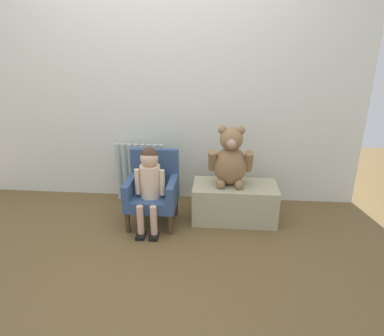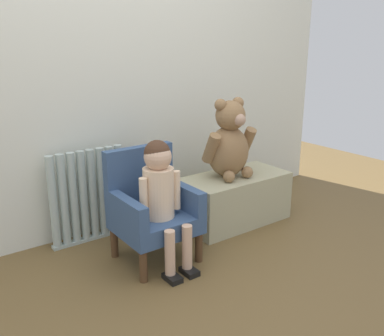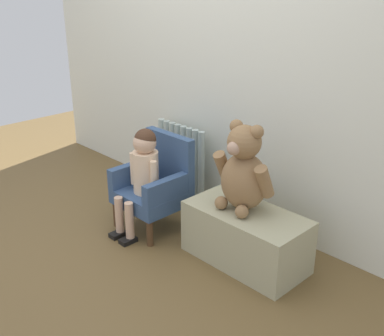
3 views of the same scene
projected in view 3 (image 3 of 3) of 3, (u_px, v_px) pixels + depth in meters
ground_plane at (86, 256)px, 2.98m from camera, size 6.00×6.00×0.00m
back_wall at (214, 41)px, 3.24m from camera, size 3.80×0.05×2.40m
radiator at (181, 163)px, 3.64m from camera, size 0.50×0.05×0.58m
child_armchair at (156, 184)px, 3.23m from camera, size 0.43×0.40×0.64m
child_figure at (143, 167)px, 3.11m from camera, size 0.25×0.35×0.71m
low_bench at (246, 237)px, 2.87m from camera, size 0.74×0.37×0.34m
large_teddy_bear at (244, 172)px, 2.76m from camera, size 0.38×0.27×0.53m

